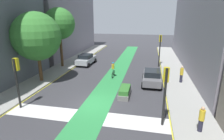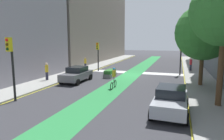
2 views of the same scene
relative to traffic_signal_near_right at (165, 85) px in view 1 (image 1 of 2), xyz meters
The scene contains 18 objects.
ground_plane 6.32m from the traffic_signal_near_right, 161.70° to the left, with size 120.00×120.00×0.00m, color #38383D.
bike_lane_paint 6.07m from the traffic_signal_near_right, 160.69° to the left, with size 2.40×60.00×0.01m, color #2D8C47.
crosswalk_band 6.07m from the traffic_signal_near_right, behind, with size 12.00×1.80×0.01m, color silver.
sidewalk_left 13.30m from the traffic_signal_near_right, behind, with size 3.00×60.00×0.15m, color #9E9E99.
curb_stripe_left 11.86m from the traffic_signal_near_right, behind, with size 0.16×60.00×0.01m, color yellow.
sidewalk_right 3.86m from the traffic_signal_near_right, 40.32° to the left, with size 3.00×60.00×0.15m, color #9E9E99.
curb_stripe_right 3.35m from the traffic_signal_near_right, 71.34° to the left, with size 0.16×60.00×0.01m, color yellow.
traffic_signal_near_right is the anchor object (origin of this frame).
traffic_signal_near_left 10.88m from the traffic_signal_near_right, behind, with size 0.35×0.52×3.98m.
traffic_signal_far_right 14.97m from the traffic_signal_near_right, 89.00° to the left, with size 0.35×0.52×4.47m.
car_grey_right_far 7.81m from the traffic_signal_near_right, 95.40° to the left, with size 2.03×4.20×1.57m.
car_silver_left_far 17.35m from the traffic_signal_near_right, 126.63° to the left, with size 2.13×4.26×1.57m.
cyclist_in_lane 10.54m from the traffic_signal_near_right, 120.08° to the left, with size 0.32×1.73×1.86m.
pedestrian_sidewalk_right_a 8.79m from the traffic_signal_near_right, 74.23° to the left, with size 0.34×0.34×1.81m.
pedestrian_sidewalk_right_b 2.90m from the traffic_signal_near_right, 14.85° to the right, with size 0.34×0.34×1.67m.
street_tree_near 14.09m from the traffic_signal_near_right, 155.36° to the left, with size 5.02×5.02×7.32m.
street_tree_far 18.00m from the traffic_signal_near_right, 137.93° to the left, with size 4.21×4.21×7.95m.
median_planter 5.49m from the traffic_signal_near_right, 128.70° to the left, with size 0.92×2.26×0.85m.
Camera 1 is at (4.30, -13.06, 7.00)m, focal length 29.33 mm.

